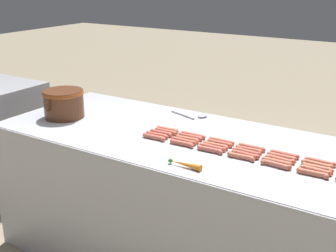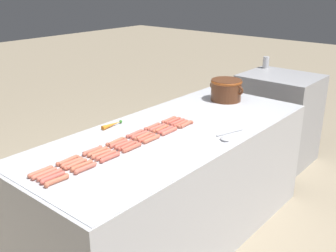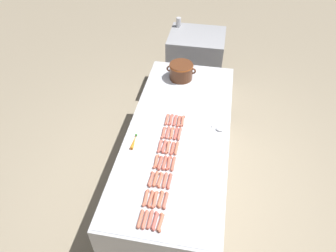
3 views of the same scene
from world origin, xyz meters
name	(u,v)px [view 1 (image 1 of 3)]	position (x,y,z in m)	size (l,w,h in m)	color
griddle_counter	(181,201)	(0.00, 0.00, 0.42)	(0.93, 2.23, 0.85)	#BCBCC1
hot_dog_1	(313,173)	(-0.13, -0.78, 0.86)	(0.03, 0.15, 0.03)	#C8674D
hot_dog_2	(276,165)	(-0.13, -0.60, 0.86)	(0.03, 0.15, 0.03)	#C2614D
hot_dog_3	(241,156)	(-0.13, -0.42, 0.86)	(0.04, 0.15, 0.03)	#CA684D
hot_dog_4	(210,150)	(-0.13, -0.25, 0.86)	(0.03, 0.15, 0.03)	#C25F50
hot_dog_5	(182,143)	(-0.13, -0.08, 0.86)	(0.03, 0.15, 0.03)	#C7604C
hot_dog_6	(154,137)	(-0.13, 0.10, 0.86)	(0.03, 0.15, 0.03)	#C5624D
hot_dog_8	(315,170)	(-0.09, -0.78, 0.86)	(0.03, 0.15, 0.03)	#C7644B
hot_dog_9	(277,162)	(-0.09, -0.59, 0.86)	(0.03, 0.15, 0.03)	#C4664A
hot_dog_10	(245,155)	(-0.09, -0.43, 0.86)	(0.03, 0.15, 0.03)	#BF5B4A
hot_dog_11	(212,147)	(-0.09, -0.24, 0.86)	(0.03, 0.15, 0.03)	#CA5A4B
hot_dog_12	(184,141)	(-0.09, -0.07, 0.86)	(0.03, 0.15, 0.03)	#C25E50
hot_dog_13	(157,135)	(-0.09, 0.11, 0.86)	(0.03, 0.15, 0.03)	#CA5B4A
hot_dog_15	(317,168)	(-0.06, -0.78, 0.86)	(0.03, 0.15, 0.03)	#CC684E
hot_dog_16	(280,159)	(-0.06, -0.60, 0.86)	(0.04, 0.15, 0.03)	#CE664D
hot_dog_17	(247,152)	(-0.05, -0.42, 0.86)	(0.03, 0.15, 0.03)	#C65C4A
hot_dog_18	(216,145)	(-0.06, -0.25, 0.86)	(0.03, 0.15, 0.03)	#C8684E
hot_dog_19	(187,139)	(-0.06, -0.07, 0.86)	(0.04, 0.15, 0.03)	#CC6548
hot_dog_20	(161,133)	(-0.05, 0.11, 0.86)	(0.03, 0.15, 0.03)	#C75B4C
hot_dog_22	(317,164)	(-0.02, -0.77, 0.86)	(0.03, 0.15, 0.03)	#BF6548
hot_dog_23	(282,157)	(-0.02, -0.59, 0.86)	(0.03, 0.15, 0.03)	#C3604B
hot_dog_24	(249,150)	(-0.02, -0.42, 0.86)	(0.04, 0.15, 0.03)	#C85B49
hot_dog_25	(220,143)	(-0.02, -0.25, 0.86)	(0.03, 0.15, 0.03)	#CC5C49
hot_dog_26	(191,137)	(-0.02, -0.07, 0.86)	(0.03, 0.15, 0.03)	#C85A4F
hot_dog_27	(166,131)	(-0.02, 0.10, 0.86)	(0.03, 0.15, 0.03)	#C55E4A
hot_dog_29	(320,162)	(0.02, -0.78, 0.86)	(0.03, 0.15, 0.03)	#C0614F
hot_dog_30	(284,154)	(0.02, -0.60, 0.86)	(0.03, 0.15, 0.03)	#CA5A4B
hot_dog_31	(252,147)	(0.02, -0.42, 0.86)	(0.03, 0.15, 0.03)	#BF5F4A
hot_dog_32	(221,141)	(0.02, -0.24, 0.86)	(0.03, 0.15, 0.03)	#C4654C
hot_dog_33	(194,135)	(0.02, -0.07, 0.86)	(0.03, 0.15, 0.03)	#C76250
hot_dog_34	(168,129)	(0.02, 0.11, 0.86)	(0.04, 0.15, 0.03)	#C6664D
bean_pot	(64,102)	(-0.11, 0.82, 0.95)	(0.33, 0.26, 0.18)	#562D19
serving_spoon	(196,116)	(0.36, 0.10, 0.86)	(0.12, 0.27, 0.02)	#B7B7BC
carrot	(184,164)	(-0.36, -0.23, 0.87)	(0.03, 0.18, 0.03)	orange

